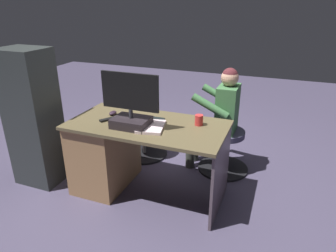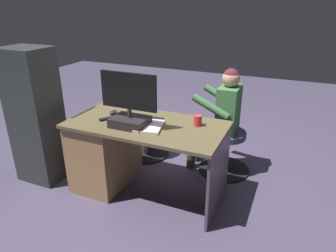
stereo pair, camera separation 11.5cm
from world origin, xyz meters
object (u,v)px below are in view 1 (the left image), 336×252
at_px(tv_remote, 108,119).
at_px(person, 219,112).
at_px(teddy_bear, 143,107).
at_px(computer_mouse, 113,113).
at_px(office_chair_teddy, 144,134).
at_px(desk, 114,150).
at_px(monitor, 131,110).
at_px(cup, 199,120).
at_px(keyboard, 142,119).
at_px(visitor_chair, 224,149).

xyz_separation_m(tv_remote, person, (-0.88, -0.76, -0.07)).
bearing_deg(teddy_bear, computer_mouse, 87.90).
relative_size(computer_mouse, office_chair_teddy, 0.17).
xyz_separation_m(desk, monitor, (-0.27, 0.12, 0.50)).
relative_size(monitor, person, 0.46).
xyz_separation_m(tv_remote, teddy_bear, (0.01, -0.78, -0.13)).
bearing_deg(teddy_bear, cup, 145.14).
bearing_deg(office_chair_teddy, teddy_bear, -90.00).
bearing_deg(computer_mouse, teddy_bear, -92.10).
distance_m(cup, teddy_bear, 1.02).
height_order(keyboard, teddy_bear, teddy_bear).
bearing_deg(keyboard, monitor, 87.73).
height_order(computer_mouse, office_chair_teddy, computer_mouse).
xyz_separation_m(desk, cup, (-0.82, -0.14, 0.39)).
relative_size(keyboard, teddy_bear, 1.30).
xyz_separation_m(office_chair_teddy, visitor_chair, (-0.98, 0.00, -0.01)).
distance_m(monitor, keyboard, 0.24).
distance_m(tv_remote, office_chair_teddy, 0.90).
distance_m(cup, tv_remote, 0.85).
relative_size(keyboard, cup, 4.41).
distance_m(keyboard, visitor_chair, 1.05).
bearing_deg(computer_mouse, tv_remote, 101.50).
distance_m(teddy_bear, visitor_chair, 1.04).
height_order(desk, person, person).
height_order(cup, visitor_chair, cup).
bearing_deg(tv_remote, office_chair_teddy, -57.79).
xyz_separation_m(monitor, cup, (-0.54, -0.25, -0.11)).
distance_m(desk, computer_mouse, 0.37).
height_order(teddy_bear, person, person).
bearing_deg(teddy_bear, person, 179.21).
height_order(computer_mouse, person, person).
distance_m(monitor, cup, 0.61).
xyz_separation_m(computer_mouse, person, (-0.91, -0.62, -0.08)).
bearing_deg(office_chair_teddy, tv_remote, 90.53).
bearing_deg(visitor_chair, person, -0.07).
bearing_deg(office_chair_teddy, cup, 145.67).
distance_m(cup, visitor_chair, 0.79).
height_order(desk, cup, cup).
bearing_deg(cup, desk, 9.54).
height_order(desk, office_chair_teddy, desk).
height_order(desk, tv_remote, tv_remote).
distance_m(cup, office_chair_teddy, 1.13).
xyz_separation_m(cup, tv_remote, (0.82, 0.20, -0.04)).
xyz_separation_m(teddy_bear, visitor_chair, (-0.98, 0.01, -0.36)).
relative_size(tv_remote, office_chair_teddy, 0.27).
distance_m(computer_mouse, visitor_chair, 1.27).
bearing_deg(computer_mouse, cup, -176.57).
xyz_separation_m(desk, teddy_bear, (0.01, -0.72, 0.22)).
height_order(desk, computer_mouse, computer_mouse).
bearing_deg(monitor, desk, -22.96).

